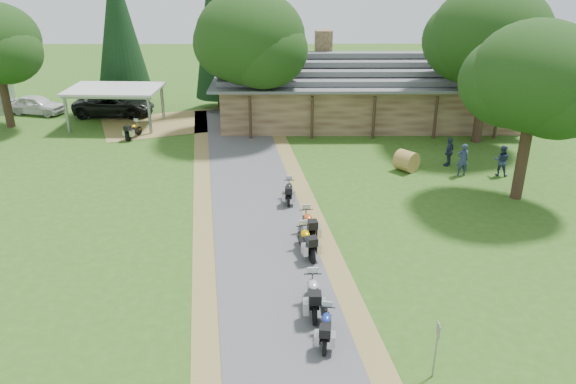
{
  "coord_description": "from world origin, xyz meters",
  "views": [
    {
      "loc": [
        0.17,
        -15.66,
        11.39
      ],
      "look_at": [
        0.34,
        6.96,
        1.6
      ],
      "focal_mm": 35.0,
      "sensor_mm": 36.0,
      "label": 1
    }
  ],
  "objects_px": {
    "lodge": "(365,86)",
    "motorcycle_row_e": "(289,190)",
    "motorcycle_row_a": "(326,326)",
    "motorcycle_row_c": "(307,240)",
    "carport": "(116,107)",
    "car_dark_suv": "(113,99)",
    "motorcycle_row_b": "(313,293)",
    "motorcycle_carport_a": "(133,129)",
    "hay_bale": "(406,161)",
    "motorcycle_row_d": "(309,224)",
    "car_white_sedan": "(36,102)"
  },
  "relations": [
    {
      "from": "lodge",
      "to": "motorcycle_row_e",
      "type": "xyz_separation_m",
      "value": [
        -5.59,
        -14.46,
        -1.88
      ]
    },
    {
      "from": "motorcycle_row_a",
      "to": "motorcycle_row_c",
      "type": "xyz_separation_m",
      "value": [
        -0.4,
        5.53,
        0.06
      ]
    },
    {
      "from": "carport",
      "to": "car_dark_suv",
      "type": "xyz_separation_m",
      "value": [
        -0.97,
        2.7,
        -0.14
      ]
    },
    {
      "from": "carport",
      "to": "motorcycle_row_c",
      "type": "distance_m",
      "value": 22.15
    },
    {
      "from": "carport",
      "to": "motorcycle_row_c",
      "type": "height_order",
      "value": "carport"
    },
    {
      "from": "lodge",
      "to": "carport",
      "type": "xyz_separation_m",
      "value": [
        -17.48,
        -1.44,
        -1.1
      ]
    },
    {
      "from": "carport",
      "to": "motorcycle_row_b",
      "type": "bearing_deg",
      "value": -57.57
    },
    {
      "from": "motorcycle_carport_a",
      "to": "hay_bale",
      "type": "relative_size",
      "value": 1.47
    },
    {
      "from": "motorcycle_row_b",
      "to": "motorcycle_carport_a",
      "type": "distance_m",
      "value": 22.13
    },
    {
      "from": "motorcycle_row_b",
      "to": "motorcycle_row_d",
      "type": "relative_size",
      "value": 1.03
    },
    {
      "from": "car_white_sedan",
      "to": "motorcycle_row_d",
      "type": "height_order",
      "value": "car_white_sedan"
    },
    {
      "from": "motorcycle_carport_a",
      "to": "hay_bale",
      "type": "xyz_separation_m",
      "value": [
        16.72,
        -6.07,
        -0.0
      ]
    },
    {
      "from": "lodge",
      "to": "hay_bale",
      "type": "bearing_deg",
      "value": -84.43
    },
    {
      "from": "lodge",
      "to": "car_dark_suv",
      "type": "relative_size",
      "value": 3.39
    },
    {
      "from": "lodge",
      "to": "motorcycle_row_b",
      "type": "bearing_deg",
      "value": -101.62
    },
    {
      "from": "carport",
      "to": "motorcycle_row_a",
      "type": "bearing_deg",
      "value": -58.73
    },
    {
      "from": "motorcycle_row_a",
      "to": "hay_bale",
      "type": "height_order",
      "value": "hay_bale"
    },
    {
      "from": "motorcycle_row_d",
      "to": "motorcycle_carport_a",
      "type": "xyz_separation_m",
      "value": [
        -10.93,
        13.96,
        -0.07
      ]
    },
    {
      "from": "car_dark_suv",
      "to": "hay_bale",
      "type": "height_order",
      "value": "car_dark_suv"
    },
    {
      "from": "hay_bale",
      "to": "carport",
      "type": "bearing_deg",
      "value": 154.31
    },
    {
      "from": "lodge",
      "to": "motorcycle_carport_a",
      "type": "distance_m",
      "value": 16.38
    },
    {
      "from": "motorcycle_row_a",
      "to": "motorcycle_row_e",
      "type": "distance_m",
      "value": 10.81
    },
    {
      "from": "motorcycle_row_a",
      "to": "motorcycle_row_c",
      "type": "bearing_deg",
      "value": 11.5
    },
    {
      "from": "car_dark_suv",
      "to": "motorcycle_row_c",
      "type": "relative_size",
      "value": 3.43
    },
    {
      "from": "motorcycle_row_a",
      "to": "motorcycle_carport_a",
      "type": "distance_m",
      "value": 23.74
    },
    {
      "from": "carport",
      "to": "hay_bale",
      "type": "xyz_separation_m",
      "value": [
        18.49,
        -8.89,
        -0.77
      ]
    },
    {
      "from": "carport",
      "to": "motorcycle_row_b",
      "type": "height_order",
      "value": "carport"
    },
    {
      "from": "motorcycle_row_a",
      "to": "motorcycle_row_e",
      "type": "xyz_separation_m",
      "value": [
        -1.06,
        10.76,
        -0.0
      ]
    },
    {
      "from": "carport",
      "to": "motorcycle_row_d",
      "type": "xyz_separation_m",
      "value": [
        12.7,
        -16.79,
        -0.7
      ]
    },
    {
      "from": "carport",
      "to": "lodge",
      "type": "bearing_deg",
      "value": 7.4
    },
    {
      "from": "motorcycle_row_b",
      "to": "motorcycle_carport_a",
      "type": "height_order",
      "value": "motorcycle_row_b"
    },
    {
      "from": "motorcycle_row_e",
      "to": "hay_bale",
      "type": "distance_m",
      "value": 7.78
    },
    {
      "from": "lodge",
      "to": "car_dark_suv",
      "type": "bearing_deg",
      "value": 176.12
    },
    {
      "from": "motorcycle_row_e",
      "to": "car_dark_suv",
      "type": "bearing_deg",
      "value": 41.05
    },
    {
      "from": "carport",
      "to": "motorcycle_row_e",
      "type": "height_order",
      "value": "carport"
    },
    {
      "from": "lodge",
      "to": "car_dark_suv",
      "type": "distance_m",
      "value": 18.53
    },
    {
      "from": "motorcycle_row_a",
      "to": "motorcycle_carport_a",
      "type": "xyz_separation_m",
      "value": [
        -11.18,
        20.94,
        0.01
      ]
    },
    {
      "from": "carport",
      "to": "motorcycle_carport_a",
      "type": "distance_m",
      "value": 3.42
    },
    {
      "from": "motorcycle_row_c",
      "to": "motorcycle_row_a",
      "type": "bearing_deg",
      "value": 169.65
    },
    {
      "from": "motorcycle_row_c",
      "to": "car_dark_suv",
      "type": "bearing_deg",
      "value": 18.38
    },
    {
      "from": "lodge",
      "to": "car_dark_suv",
      "type": "xyz_separation_m",
      "value": [
        -18.45,
        1.25,
        -1.24
      ]
    },
    {
      "from": "motorcycle_row_d",
      "to": "motorcycle_carport_a",
      "type": "distance_m",
      "value": 17.73
    },
    {
      "from": "car_white_sedan",
      "to": "motorcycle_row_a",
      "type": "bearing_deg",
      "value": -128.58
    },
    {
      "from": "motorcycle_row_c",
      "to": "motorcycle_row_b",
      "type": "bearing_deg",
      "value": 166.75
    },
    {
      "from": "carport",
      "to": "motorcycle_row_a",
      "type": "distance_m",
      "value": 27.08
    },
    {
      "from": "motorcycle_row_d",
      "to": "car_white_sedan",
      "type": "bearing_deg",
      "value": 35.21
    },
    {
      "from": "motorcycle_carport_a",
      "to": "lodge",
      "type": "bearing_deg",
      "value": -57.99
    },
    {
      "from": "motorcycle_row_a",
      "to": "motorcycle_row_e",
      "type": "bearing_deg",
      "value": 13.02
    },
    {
      "from": "motorcycle_row_c",
      "to": "lodge",
      "type": "bearing_deg",
      "value": -28.54
    },
    {
      "from": "car_dark_suv",
      "to": "motorcycle_row_a",
      "type": "bearing_deg",
      "value": -151.37
    }
  ]
}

